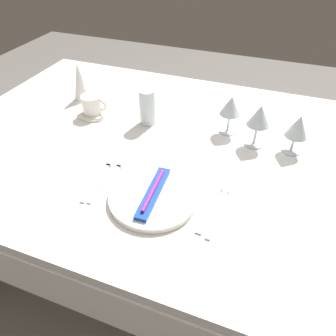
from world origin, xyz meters
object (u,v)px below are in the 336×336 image
at_px(fork_outer, 109,178).
at_px(dinner_knife, 209,206).
at_px(wine_glass_centre, 298,128).
at_px(wine_glass_right, 259,117).
at_px(napkin_folded, 80,81).
at_px(fork_inner, 100,177).
at_px(toothbrush_package, 153,192).
at_px(wine_glass_left, 231,107).
at_px(dinner_plate, 153,196).
at_px(coffee_cup_left, 93,104).
at_px(drink_tumbler, 147,107).
at_px(spoon_soup, 221,203).

distance_m(fork_outer, dinner_knife, 0.32).
bearing_deg(wine_glass_centre, wine_glass_right, -178.61).
bearing_deg(wine_glass_centre, napkin_folded, 174.62).
height_order(fork_inner, napkin_folded, napkin_folded).
bearing_deg(fork_outer, dinner_knife, -1.71).
height_order(toothbrush_package, wine_glass_left, wine_glass_left).
bearing_deg(toothbrush_package, dinner_plate, 0.00).
distance_m(dinner_plate, fork_inner, 0.19).
xyz_separation_m(fork_inner, coffee_cup_left, (-0.21, 0.33, 0.04)).
distance_m(dinner_plate, drink_tumbler, 0.42).
xyz_separation_m(wine_glass_centre, napkin_folded, (-0.88, 0.08, -0.01)).
bearing_deg(toothbrush_package, wine_glass_left, 73.08).
height_order(toothbrush_package, napkin_folded, napkin_folded).
xyz_separation_m(toothbrush_package, coffee_cup_left, (-0.41, 0.35, 0.02)).
bearing_deg(coffee_cup_left, wine_glass_left, 6.76).
bearing_deg(dinner_plate, wine_glass_left, 73.08).
xyz_separation_m(toothbrush_package, wine_glass_centre, (0.36, 0.37, 0.07)).
distance_m(toothbrush_package, coffee_cup_left, 0.54).
bearing_deg(napkin_folded, fork_inner, -52.41).
xyz_separation_m(spoon_soup, napkin_folded, (-0.71, 0.41, 0.08)).
height_order(fork_outer, spoon_soup, spoon_soup).
relative_size(drink_tumbler, napkin_folded, 0.83).
xyz_separation_m(coffee_cup_left, drink_tumbler, (0.23, 0.02, 0.02)).
bearing_deg(drink_tumbler, wine_glass_centre, 0.29).
distance_m(dinner_knife, wine_glass_right, 0.37).
distance_m(coffee_cup_left, napkin_folded, 0.16).
bearing_deg(coffee_cup_left, wine_glass_right, 1.64).
bearing_deg(wine_glass_right, dinner_plate, -121.83).
bearing_deg(wine_glass_left, wine_glass_right, -23.31).
bearing_deg(dinner_knife, spoon_soup, 39.64).
bearing_deg(fork_outer, fork_inner, -170.08).
relative_size(fork_outer, wine_glass_right, 1.39).
xyz_separation_m(wine_glass_left, wine_glass_right, (0.10, -0.04, 0.00)).
height_order(dinner_knife, napkin_folded, napkin_folded).
bearing_deg(wine_glass_left, toothbrush_package, -106.92).
distance_m(wine_glass_right, napkin_folded, 0.76).
bearing_deg(toothbrush_package, coffee_cup_left, 138.96).
distance_m(dinner_plate, dinner_knife, 0.16).
bearing_deg(wine_glass_right, drink_tumbler, 179.95).
relative_size(toothbrush_package, drink_tumbler, 1.55).
relative_size(toothbrush_package, wine_glass_left, 1.47).
xyz_separation_m(dinner_plate, wine_glass_right, (0.23, 0.37, 0.10)).
height_order(toothbrush_package, coffee_cup_left, coffee_cup_left).
distance_m(fork_outer, wine_glass_right, 0.53).
bearing_deg(coffee_cup_left, toothbrush_package, -41.04).
xyz_separation_m(dinner_plate, coffee_cup_left, (-0.41, 0.35, 0.04)).
distance_m(toothbrush_package, wine_glass_right, 0.44).
height_order(coffee_cup_left, napkin_folded, napkin_folded).
height_order(dinner_knife, wine_glass_centre, wine_glass_centre).
xyz_separation_m(wine_glass_left, drink_tumbler, (-0.30, -0.04, -0.04)).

